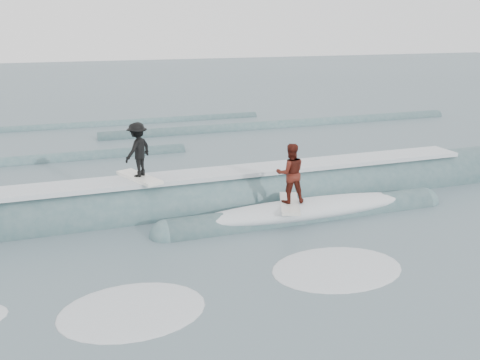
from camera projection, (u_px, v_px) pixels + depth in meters
name	position (u px, v px, depth m)	size (l,w,h in m)	color
ground	(307.00, 275.00, 13.08)	(160.00, 160.00, 0.00)	#425961
breaking_wave	(239.00, 204.00, 18.13)	(23.62, 3.88, 2.20)	#3A5B61
surfer_black	(138.00, 152.00, 16.74)	(1.24, 2.07, 1.82)	white
surfer_red	(290.00, 176.00, 16.32)	(1.26, 2.06, 1.95)	silver
whitewater	(326.00, 289.00, 12.40)	(17.90, 6.41, 0.10)	silver
far_swells	(140.00, 138.00, 28.65)	(40.35, 8.65, 0.80)	#3A5B61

